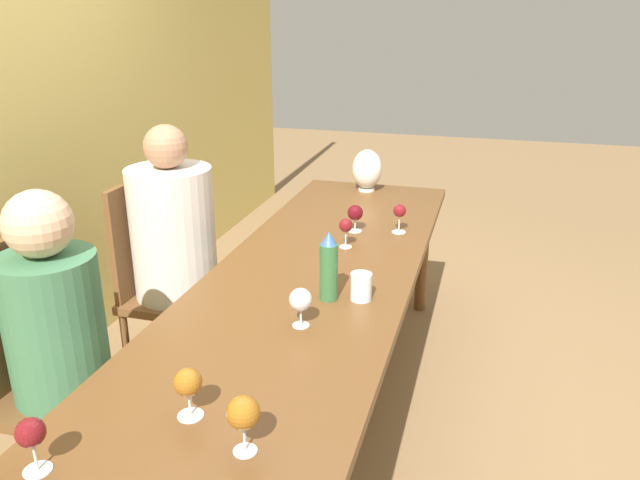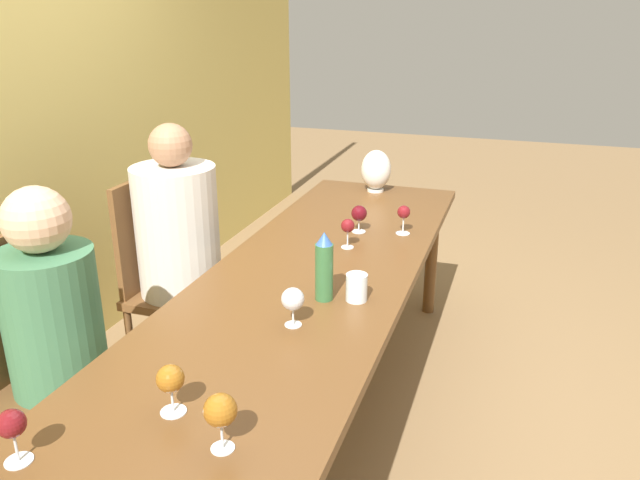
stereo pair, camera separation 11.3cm
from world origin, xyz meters
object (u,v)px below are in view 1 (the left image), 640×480
object	(u,v)px
water_tumbler	(361,287)
vase	(367,169)
wine_glass_4	(346,226)
wine_glass_0	(31,434)
wine_glass_5	(301,300)
wine_glass_3	(243,414)
wine_glass_2	(188,384)
wine_glass_1	(355,213)
chair_near	(45,373)
water_bottle	(329,267)
person_near	(62,346)
chair_far	(163,280)
person_far	(178,254)
wine_glass_6	(400,212)

from	to	relation	value
water_tumbler	vase	size ratio (longest dim) A/B	0.42
water_tumbler	wine_glass_4	world-z (taller)	wine_glass_4
wine_glass_0	wine_glass_5	xyz separation A→B (m)	(0.84, -0.38, -0.01)
wine_glass_3	wine_glass_4	distance (m)	1.41
wine_glass_2	wine_glass_4	size ratio (longest dim) A/B	1.05
water_tumbler	wine_glass_1	xyz separation A→B (m)	(0.72, 0.19, 0.04)
wine_glass_2	chair_near	xyz separation A→B (m)	(0.34, 0.76, -0.31)
water_bottle	person_near	size ratio (longest dim) A/B	0.21
wine_glass_3	wine_glass_4	world-z (taller)	wine_glass_3
vase	chair_near	size ratio (longest dim) A/B	0.24
chair_far	person_far	distance (m)	0.17
water_tumbler	wine_glass_2	size ratio (longest dim) A/B	0.73
wine_glass_4	wine_glass_5	distance (m)	0.76
chair_near	chair_far	world-z (taller)	same
wine_glass_4	person_near	bearing A→B (deg)	141.41
wine_glass_3	wine_glass_0	bearing A→B (deg)	113.94
water_tumbler	wine_glass_5	bearing A→B (deg)	149.21
water_bottle	wine_glass_4	xyz separation A→B (m)	(0.53, 0.06, -0.03)
water_tumbler	water_bottle	bearing A→B (deg)	103.71
wine_glass_3	wine_glass_6	distance (m)	1.67
wine_glass_4	wine_glass_6	world-z (taller)	wine_glass_6
wine_glass_4	water_tumbler	bearing A→B (deg)	-160.40
water_bottle	chair_far	bearing A→B (deg)	66.42
wine_glass_1	wine_glass_5	bearing A→B (deg)	-177.94
water_bottle	wine_glass_1	size ratio (longest dim) A/B	2.00
chair_near	chair_far	size ratio (longest dim) A/B	1.00
water_tumbler	chair_near	distance (m)	1.17
wine_glass_3	wine_glass_6	xyz separation A→B (m)	(1.66, -0.11, -0.01)
wine_glass_5	wine_glass_6	bearing A→B (deg)	-9.49
wine_glass_0	wine_glass_1	distance (m)	1.85
wine_glass_1	wine_glass_4	world-z (taller)	wine_glass_4
person_far	person_near	bearing A→B (deg)	179.90
wine_glass_4	person_far	xyz separation A→B (m)	(-0.13, 0.77, -0.17)
water_tumbler	person_far	bearing A→B (deg)	68.37
wine_glass_1	person_far	distance (m)	0.85
water_bottle	wine_glass_2	size ratio (longest dim) A/B	1.86
wine_glass_1	wine_glass_6	xyz separation A→B (m)	(0.04, -0.21, 0.01)
water_bottle	chair_near	world-z (taller)	chair_near
wine_glass_3	chair_far	bearing A→B (deg)	36.80
chair_far	water_bottle	bearing A→B (deg)	-113.58
wine_glass_0	wine_glass_3	world-z (taller)	wine_glass_3
vase	water_tumbler	bearing A→B (deg)	-169.02
vase	wine_glass_1	size ratio (longest dim) A/B	1.86
water_tumbler	person_near	bearing A→B (deg)	115.94
water_bottle	water_tumbler	distance (m)	0.14
wine_glass_2	wine_glass_4	xyz separation A→B (m)	(1.31, -0.10, -0.00)
wine_glass_6	person_far	bearing A→B (deg)	111.77
wine_glass_5	chair_far	world-z (taller)	chair_far
wine_glass_5	person_near	bearing A→B (deg)	104.63
water_bottle	vase	xyz separation A→B (m)	(1.47, 0.16, -0.00)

